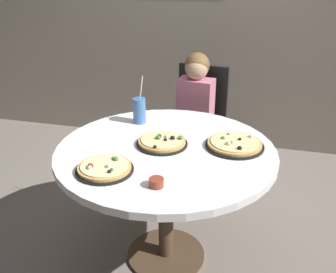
{
  "coord_description": "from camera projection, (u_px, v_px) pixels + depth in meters",
  "views": [
    {
      "loc": [
        0.48,
        -1.85,
        1.7
      ],
      "look_at": [
        0.0,
        0.05,
        0.8
      ],
      "focal_mm": 41.65,
      "sensor_mm": 36.0,
      "label": 1
    }
  ],
  "objects": [
    {
      "name": "ground_plane",
      "position": [
        166.0,
        255.0,
        2.45
      ],
      "size": [
        8.0,
        8.0,
        0.0
      ],
      "primitive_type": "plane",
      "color": "slate"
    },
    {
      "name": "dining_table",
      "position": [
        166.0,
        164.0,
        2.18
      ],
      "size": [
        1.21,
        1.21,
        0.75
      ],
      "color": "white",
      "rests_on": "ground_plane"
    },
    {
      "name": "chair_wooden",
      "position": [
        199.0,
        119.0,
        3.11
      ],
      "size": [
        0.45,
        0.45,
        0.95
      ],
      "color": "black",
      "rests_on": "ground_plane"
    },
    {
      "name": "diner_child",
      "position": [
        192.0,
        133.0,
        2.97
      ],
      "size": [
        0.3,
        0.42,
        1.08
      ],
      "color": "#3F4766",
      "rests_on": "ground_plane"
    },
    {
      "name": "pizza_veggie",
      "position": [
        162.0,
        142.0,
        2.17
      ],
      "size": [
        0.29,
        0.29,
        0.05
      ],
      "color": "black",
      "rests_on": "dining_table"
    },
    {
      "name": "pizza_cheese",
      "position": [
        105.0,
        168.0,
        1.9
      ],
      "size": [
        0.29,
        0.29,
        0.05
      ],
      "color": "black",
      "rests_on": "dining_table"
    },
    {
      "name": "pizza_pepperoni",
      "position": [
        235.0,
        144.0,
        2.15
      ],
      "size": [
        0.32,
        0.32,
        0.05
      ],
      "color": "black",
      "rests_on": "dining_table"
    },
    {
      "name": "soda_cup",
      "position": [
        139.0,
        110.0,
        2.44
      ],
      "size": [
        0.08,
        0.08,
        0.31
      ],
      "color": "#3F72B2",
      "rests_on": "dining_table"
    },
    {
      "name": "sauce_bowl",
      "position": [
        156.0,
        183.0,
        1.77
      ],
      "size": [
        0.07,
        0.07,
        0.04
      ],
      "primitive_type": "cylinder",
      "color": "brown",
      "rests_on": "dining_table"
    }
  ]
}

